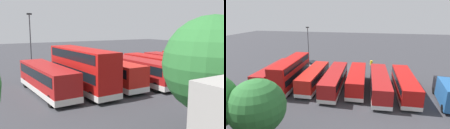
# 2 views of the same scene
# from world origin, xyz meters

# --- Properties ---
(ground_plane) EXTENTS (140.00, 140.00, 0.00)m
(ground_plane) POSITION_xyz_m (0.00, 0.00, 0.00)
(ground_plane) COLOR #38383D
(bus_single_deck_near_end) EXTENTS (2.79, 11.52, 2.95)m
(bus_single_deck_near_end) POSITION_xyz_m (-10.80, 11.22, 1.62)
(bus_single_deck_near_end) COLOR #B71411
(bus_single_deck_near_end) RESTS_ON ground
(bus_single_deck_second) EXTENTS (3.01, 12.01, 2.95)m
(bus_single_deck_second) POSITION_xyz_m (-7.09, 11.56, 1.62)
(bus_single_deck_second) COLOR #A51919
(bus_single_deck_second) RESTS_ON ground
(bus_single_deck_third) EXTENTS (2.87, 10.83, 2.95)m
(bus_single_deck_third) POSITION_xyz_m (-3.53, 10.64, 1.62)
(bus_single_deck_third) COLOR #B71411
(bus_single_deck_third) RESTS_ON ground
(bus_single_deck_fourth) EXTENTS (2.76, 11.78, 2.95)m
(bus_single_deck_fourth) POSITION_xyz_m (-0.04, 11.46, 1.62)
(bus_single_deck_fourth) COLOR #A51919
(bus_single_deck_fourth) RESTS_ON ground
(bus_single_deck_fifth) EXTENTS (2.63, 10.54, 2.95)m
(bus_single_deck_fifth) POSITION_xyz_m (3.56, 11.13, 1.62)
(bus_single_deck_fifth) COLOR red
(bus_single_deck_fifth) RESTS_ON ground
(bus_double_decker_sixth) EXTENTS (2.94, 11.34, 4.55)m
(bus_double_decker_sixth) POSITION_xyz_m (7.37, 11.38, 2.45)
(bus_double_decker_sixth) COLOR #B71411
(bus_double_decker_sixth) RESTS_ON ground
(bus_single_deck_seventh) EXTENTS (2.92, 11.30, 2.95)m
(bus_single_deck_seventh) POSITION_xyz_m (10.89, 10.60, 1.62)
(bus_single_deck_seventh) COLOR #A51919
(bus_single_deck_seventh) RESTS_ON ground
(box_truck_blue) EXTENTS (3.22, 7.71, 3.20)m
(box_truck_blue) POSITION_xyz_m (-16.15, 13.34, 1.71)
(box_truck_blue) COLOR #235999
(box_truck_blue) RESTS_ON ground
(car_hatchback_silver) EXTENTS (4.62, 4.33, 1.43)m
(car_hatchback_silver) POSITION_xyz_m (6.85, 1.41, 0.70)
(car_hatchback_silver) COLOR silver
(car_hatchback_silver) RESTS_ON ground
(lamp_post_tall) EXTENTS (0.70, 0.30, 8.72)m
(lamp_post_tall) POSITION_xyz_m (9.30, -2.20, 5.05)
(lamp_post_tall) COLOR #38383D
(lamp_post_tall) RESTS_ON ground
(waste_bin_yellow) EXTENTS (0.60, 0.60, 0.95)m
(waste_bin_yellow) POSITION_xyz_m (-5.64, -3.73, 0.47)
(waste_bin_yellow) COLOR yellow
(waste_bin_yellow) RESTS_ON ground
(tree_leftmost) EXTENTS (4.81, 4.81, 6.73)m
(tree_leftmost) POSITION_xyz_m (3.59, 25.72, 4.32)
(tree_leftmost) COLOR #4C3823
(tree_leftmost) RESTS_ON ground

